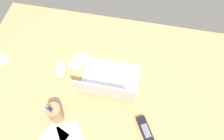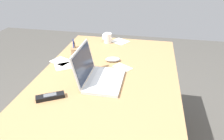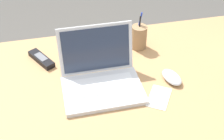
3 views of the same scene
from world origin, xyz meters
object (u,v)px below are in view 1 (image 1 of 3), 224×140
object	(u,v)px
laptop	(109,82)
pen_holder	(55,113)
cordless_phone	(146,131)
computer_mouse	(60,70)

from	to	relation	value
laptop	pen_holder	xyz separation A→B (m)	(0.23, 0.23, 0.01)
cordless_phone	pen_holder	bearing A→B (deg)	1.14
computer_mouse	pen_holder	distance (m)	0.27
laptop	cordless_phone	size ratio (longest dim) A/B	2.02
laptop	pen_holder	size ratio (longest dim) A/B	1.79
pen_holder	cordless_phone	bearing A→B (deg)	-178.86
cordless_phone	pen_holder	xyz separation A→B (m)	(0.46, 0.01, 0.05)
laptop	cordless_phone	xyz separation A→B (m)	(-0.23, 0.22, -0.03)
computer_mouse	pen_holder	xyz separation A→B (m)	(-0.07, 0.26, 0.04)
laptop	computer_mouse	size ratio (longest dim) A/B	2.87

